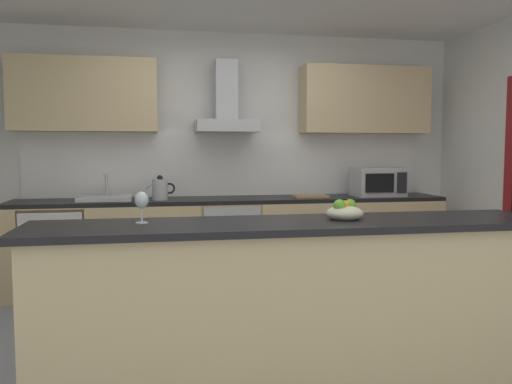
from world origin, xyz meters
TOP-DOWN VIEW (x-y plane):
  - ground at (0.00, 0.00)m, footprint 5.88×4.81m
  - wall_back at (0.00, 1.96)m, footprint 5.88×0.12m
  - backsplash_tile at (0.00, 1.89)m, footprint 4.15×0.02m
  - counter_back at (0.00, 1.58)m, footprint 4.30×0.60m
  - counter_island at (0.03, -0.68)m, footprint 3.04×0.64m
  - upper_cabinets at (-0.00, 1.73)m, footprint 4.24×0.32m
  - oven at (-0.06, 1.56)m, footprint 0.60×0.62m
  - refrigerator at (-1.70, 1.55)m, footprint 0.58×0.60m
  - microwave at (1.51, 1.53)m, footprint 0.50×0.38m
  - sink at (-1.25, 1.57)m, footprint 0.50×0.40m
  - kettle at (-0.73, 1.52)m, footprint 0.29×0.15m
  - range_hood at (-0.06, 1.69)m, footprint 0.62×0.45m
  - wine_glass at (-0.84, -0.60)m, footprint 0.08×0.08m
  - fruit_bowl at (0.34, -0.65)m, footprint 0.22×0.22m
  - chopping_board at (0.78, 1.53)m, footprint 0.34×0.23m

SIDE VIEW (x-z plane):
  - ground at x=0.00m, z-range -0.02..0.00m
  - refrigerator at x=-1.70m, z-range 0.00..0.85m
  - counter_back at x=0.00m, z-range 0.00..0.90m
  - oven at x=-0.06m, z-range 0.06..0.86m
  - counter_island at x=0.03m, z-range 0.01..0.98m
  - chopping_board at x=0.78m, z-range 0.90..0.92m
  - sink at x=-1.25m, z-range 0.80..1.06m
  - kettle at x=-0.73m, z-range 0.89..1.13m
  - fruit_bowl at x=0.34m, z-range 0.95..1.08m
  - microwave at x=1.51m, z-range 0.90..1.20m
  - wine_glass at x=-0.84m, z-range 1.00..1.18m
  - backsplash_tile at x=0.00m, z-range 0.90..1.56m
  - wall_back at x=0.00m, z-range 0.00..2.60m
  - range_hood at x=-0.06m, z-range 1.43..2.15m
  - upper_cabinets at x=0.00m, z-range 1.56..2.26m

